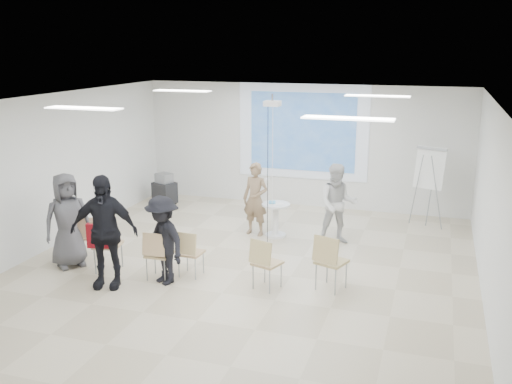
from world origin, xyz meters
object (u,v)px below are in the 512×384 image
(player_left, at_px, (255,194))
(flipchart_easel, at_px, (430,169))
(chair_center, at_px, (189,250))
(chair_right_far, at_px, (329,258))
(audience_outer, at_px, (67,215))
(laptop, at_px, (160,252))
(av_cart, at_px, (165,190))
(audience_left, at_px, (103,223))
(pedestal_table, at_px, (276,218))
(player_right, at_px, (338,200))
(chair_left_mid, at_px, (106,242))
(chair_far_left, at_px, (85,234))
(audience_mid, at_px, (162,234))
(chair_left_inner, at_px, (157,252))

(player_left, distance_m, flipchart_easel, 3.82)
(chair_center, height_order, chair_right_far, chair_right_far)
(audience_outer, bearing_deg, laptop, -52.52)
(av_cart, bearing_deg, audience_left, -54.09)
(pedestal_table, bearing_deg, chair_center, -107.95)
(player_right, height_order, audience_left, audience_left)
(player_left, bearing_deg, chair_right_far, -39.30)
(chair_left_mid, bearing_deg, chair_far_left, 135.81)
(player_right, height_order, audience_mid, player_right)
(pedestal_table, height_order, chair_center, chair_center)
(chair_center, distance_m, av_cart, 4.81)
(audience_outer, relative_size, av_cart, 2.45)
(audience_left, xyz_separation_m, av_cart, (-1.37, 4.85, -0.73))
(chair_far_left, height_order, av_cart, chair_far_left)
(av_cart, bearing_deg, laptop, -44.13)
(player_right, distance_m, chair_right_far, 2.39)
(laptop, distance_m, av_cart, 4.75)
(player_right, xyz_separation_m, chair_left_inner, (-2.57, -2.81, -0.39))
(player_right, bearing_deg, chair_left_inner, -145.60)
(audience_left, relative_size, audience_outer, 1.13)
(audience_left, bearing_deg, audience_outer, 139.17)
(pedestal_table, height_order, laptop, pedestal_table)
(flipchart_easel, bearing_deg, chair_center, -112.36)
(chair_right_far, bearing_deg, chair_left_inner, -151.74)
(chair_left_inner, distance_m, chair_center, 0.54)
(audience_mid, bearing_deg, av_cart, 144.63)
(chair_left_inner, height_order, laptop, chair_left_inner)
(player_left, relative_size, chair_left_mid, 1.81)
(chair_far_left, height_order, chair_right_far, chair_right_far)
(chair_center, bearing_deg, player_left, 84.24)
(chair_left_inner, distance_m, laptop, 0.11)
(pedestal_table, distance_m, chair_left_mid, 3.61)
(chair_left_inner, distance_m, chair_right_far, 2.89)
(chair_left_mid, bearing_deg, audience_outer, 161.85)
(player_right, height_order, av_cart, player_right)
(chair_left_mid, distance_m, audience_mid, 1.20)
(chair_left_inner, bearing_deg, chair_center, 28.82)
(laptop, bearing_deg, flipchart_easel, -136.85)
(chair_right_far, bearing_deg, pedestal_table, 142.76)
(pedestal_table, xyz_separation_m, chair_center, (-0.82, -2.54, 0.09))
(chair_center, relative_size, audience_outer, 0.43)
(chair_left_mid, bearing_deg, flipchart_easel, 27.27)
(chair_center, xyz_separation_m, audience_outer, (-2.28, -0.17, 0.47))
(chair_right_far, xyz_separation_m, audience_outer, (-4.67, -0.35, 0.40))
(chair_far_left, bearing_deg, chair_left_inner, -40.23)
(audience_mid, xyz_separation_m, flipchart_easel, (4.11, 4.53, 0.45))
(chair_far_left, distance_m, chair_center, 2.22)
(player_right, height_order, laptop, player_right)
(audience_left, bearing_deg, laptop, 26.44)
(flipchart_easel, bearing_deg, audience_left, -115.16)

